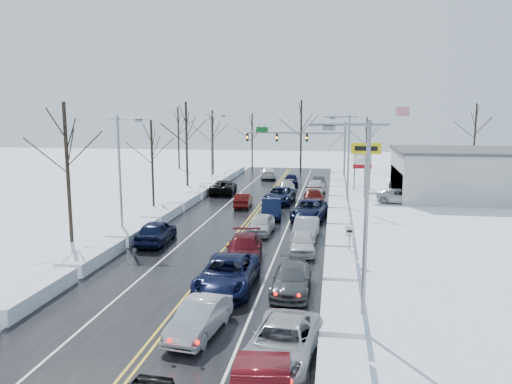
% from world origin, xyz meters
% --- Properties ---
extents(ground, '(160.00, 160.00, 0.00)m').
position_xyz_m(ground, '(0.00, 0.00, 0.00)').
color(ground, white).
rests_on(ground, ground).
extents(road_surface, '(14.00, 84.00, 0.01)m').
position_xyz_m(road_surface, '(0.00, 2.00, 0.01)').
color(road_surface, black).
rests_on(road_surface, ground).
extents(snow_bank_left, '(1.78, 72.00, 0.81)m').
position_xyz_m(snow_bank_left, '(-7.60, 2.00, 0.00)').
color(snow_bank_left, white).
rests_on(snow_bank_left, ground).
extents(snow_bank_right, '(1.78, 72.00, 0.81)m').
position_xyz_m(snow_bank_right, '(7.60, 2.00, 0.00)').
color(snow_bank_right, white).
rests_on(snow_bank_right, ground).
extents(traffic_signal_mast, '(13.28, 0.39, 8.00)m').
position_xyz_m(traffic_signal_mast, '(3.45, 27.99, 5.48)').
color(traffic_signal_mast, slate).
rests_on(traffic_signal_mast, ground).
extents(tires_plus_sign, '(3.20, 0.34, 6.00)m').
position_xyz_m(tires_plus_sign, '(10.50, 15.99, 4.99)').
color(tires_plus_sign, slate).
rests_on(tires_plus_sign, ground).
extents(used_vehicles_sign, '(2.20, 0.22, 4.65)m').
position_xyz_m(used_vehicles_sign, '(10.50, 22.00, 3.32)').
color(used_vehicles_sign, slate).
rests_on(used_vehicles_sign, ground).
extents(speed_limit_sign, '(0.55, 0.09, 2.35)m').
position_xyz_m(speed_limit_sign, '(8.20, -8.00, 1.63)').
color(speed_limit_sign, slate).
rests_on(speed_limit_sign, ground).
extents(flagpole, '(1.87, 1.20, 10.00)m').
position_xyz_m(flagpole, '(15.17, 30.00, 5.93)').
color(flagpole, silver).
rests_on(flagpole, ground).
extents(dealership_building, '(20.40, 12.40, 5.30)m').
position_xyz_m(dealership_building, '(23.98, 18.00, 2.66)').
color(dealership_building, '#BCBBB6').
rests_on(dealership_building, ground).
extents(streetlight_se, '(3.20, 0.25, 9.00)m').
position_xyz_m(streetlight_se, '(8.30, -18.00, 5.31)').
color(streetlight_se, slate).
rests_on(streetlight_se, ground).
extents(streetlight_ne, '(3.20, 0.25, 9.00)m').
position_xyz_m(streetlight_ne, '(8.30, 10.00, 5.31)').
color(streetlight_ne, slate).
rests_on(streetlight_ne, ground).
extents(streetlight_sw, '(3.20, 0.25, 9.00)m').
position_xyz_m(streetlight_sw, '(-8.30, -4.00, 5.31)').
color(streetlight_sw, slate).
rests_on(streetlight_sw, ground).
extents(streetlight_nw, '(3.20, 0.25, 9.00)m').
position_xyz_m(streetlight_nw, '(-8.30, 24.00, 5.31)').
color(streetlight_nw, slate).
rests_on(streetlight_nw, ground).
extents(tree_left_b, '(4.00, 4.00, 10.00)m').
position_xyz_m(tree_left_b, '(-11.50, -6.00, 6.99)').
color(tree_left_b, '#2D231C').
rests_on(tree_left_b, ground).
extents(tree_left_c, '(3.40, 3.40, 8.50)m').
position_xyz_m(tree_left_c, '(-10.50, 8.00, 5.94)').
color(tree_left_c, '#2D231C').
rests_on(tree_left_c, ground).
extents(tree_left_d, '(4.20, 4.20, 10.50)m').
position_xyz_m(tree_left_d, '(-11.20, 22.00, 7.33)').
color(tree_left_d, '#2D231C').
rests_on(tree_left_d, ground).
extents(tree_left_e, '(3.80, 3.80, 9.50)m').
position_xyz_m(tree_left_e, '(-10.80, 34.00, 6.64)').
color(tree_left_e, '#2D231C').
rests_on(tree_left_e, ground).
extents(tree_far_a, '(4.00, 4.00, 10.00)m').
position_xyz_m(tree_far_a, '(-18.00, 40.00, 6.99)').
color(tree_far_a, '#2D231C').
rests_on(tree_far_a, ground).
extents(tree_far_b, '(3.60, 3.60, 9.00)m').
position_xyz_m(tree_far_b, '(-6.00, 41.00, 6.29)').
color(tree_far_b, '#2D231C').
rests_on(tree_far_b, ground).
extents(tree_far_c, '(4.40, 4.40, 11.00)m').
position_xyz_m(tree_far_c, '(2.00, 39.00, 7.68)').
color(tree_far_c, '#2D231C').
rests_on(tree_far_c, ground).
extents(tree_far_d, '(3.40, 3.40, 8.50)m').
position_xyz_m(tree_far_d, '(12.00, 40.50, 5.94)').
color(tree_far_d, '#2D231C').
rests_on(tree_far_d, ground).
extents(tree_far_e, '(4.20, 4.20, 10.50)m').
position_xyz_m(tree_far_e, '(28.00, 41.00, 7.33)').
color(tree_far_e, '#2D231C').
rests_on(tree_far_e, ground).
extents(queued_car_1, '(2.09, 4.52, 1.43)m').
position_xyz_m(queued_car_1, '(1.68, -19.30, 0.00)').
color(queued_car_1, '#B0B3B8').
rests_on(queued_car_1, ground).
extents(queued_car_2, '(2.88, 6.15, 1.70)m').
position_xyz_m(queued_car_2, '(1.71, -13.82, 0.00)').
color(queued_car_2, black).
rests_on(queued_car_2, ground).
extents(queued_car_3, '(2.78, 5.68, 1.59)m').
position_xyz_m(queued_car_3, '(1.67, -8.71, 0.00)').
color(queued_car_3, '#480910').
rests_on(queued_car_3, ground).
extents(queued_car_4, '(1.90, 4.41, 1.48)m').
position_xyz_m(queued_car_4, '(1.70, -1.47, 0.00)').
color(queued_car_4, silver).
rests_on(queued_car_4, ground).
extents(queued_car_5, '(2.34, 5.08, 1.61)m').
position_xyz_m(queued_car_5, '(1.72, 4.61, 0.00)').
color(queued_car_5, black).
rests_on(queued_car_5, ground).
extents(queued_car_6, '(3.08, 6.01, 1.62)m').
position_xyz_m(queued_car_6, '(1.71, 11.55, 0.00)').
color(queued_car_6, '#0B1532').
rests_on(queued_car_6, ground).
extents(queued_car_7, '(2.31, 4.73, 1.33)m').
position_xyz_m(queued_car_7, '(1.84, 18.36, 0.00)').
color(queued_car_7, '#A3A6AB').
rests_on(queued_car_7, ground).
extents(queued_car_8, '(2.13, 4.52, 1.49)m').
position_xyz_m(queued_car_8, '(1.81, 24.07, 0.00)').
color(queued_car_8, black).
rests_on(queued_car_8, ground).
extents(queued_car_10, '(3.04, 5.61, 1.49)m').
position_xyz_m(queued_car_10, '(5.37, -21.07, 0.00)').
color(queued_car_10, '#A7AAAF').
rests_on(queued_car_10, ground).
extents(queued_car_11, '(1.96, 4.82, 1.40)m').
position_xyz_m(queued_car_11, '(5.10, -13.70, 0.00)').
color(queued_car_11, '#46494B').
rests_on(queued_car_11, ground).
extents(queued_car_12, '(2.04, 4.33, 1.43)m').
position_xyz_m(queued_car_12, '(5.16, -6.34, 0.00)').
color(queued_car_12, silver).
rests_on(queued_car_12, ground).
extents(queued_car_13, '(1.85, 4.79, 1.56)m').
position_xyz_m(queued_car_13, '(5.20, -2.67, 0.00)').
color(queued_car_13, '#A0A3A8').
rests_on(queued_car_13, ground).
extents(queued_car_14, '(3.30, 6.14, 1.64)m').
position_xyz_m(queued_car_14, '(5.11, 4.49, 0.00)').
color(queued_car_14, black).
rests_on(queued_car_14, ground).
extents(queued_car_15, '(2.29, 5.20, 1.48)m').
position_xyz_m(queued_car_15, '(5.19, 11.20, 0.00)').
color(queued_car_15, '#470C09').
rests_on(queued_car_15, ground).
extents(queued_car_16, '(2.33, 5.01, 1.66)m').
position_xyz_m(queued_car_16, '(5.15, 17.40, 0.00)').
color(queued_car_16, silver).
rests_on(queued_car_16, ground).
extents(queued_car_17, '(1.88, 4.16, 1.33)m').
position_xyz_m(queued_car_17, '(5.32, 23.29, 0.00)').
color(queued_car_17, '#383A3D').
rests_on(queued_car_17, ground).
extents(oncoming_car_0, '(1.69, 4.23, 1.37)m').
position_xyz_m(oncoming_car_0, '(-1.61, 8.98, 0.00)').
color(oncoming_car_0, '#4B0B0A').
rests_on(oncoming_car_0, ground).
extents(oncoming_car_1, '(2.95, 5.78, 1.56)m').
position_xyz_m(oncoming_car_1, '(-5.30, 16.56, 0.00)').
color(oncoming_car_1, black).
rests_on(oncoming_car_1, ground).
extents(oncoming_car_2, '(2.90, 5.68, 1.58)m').
position_xyz_m(oncoming_car_2, '(-1.94, 30.46, 0.00)').
color(oncoming_car_2, white).
rests_on(oncoming_car_2, ground).
extents(oncoming_car_3, '(2.26, 5.08, 1.70)m').
position_xyz_m(oncoming_car_3, '(-5.27, -5.47, 0.00)').
color(oncoming_car_3, black).
rests_on(oncoming_car_3, ground).
extents(parked_car_0, '(5.34, 2.88, 1.42)m').
position_xyz_m(parked_car_0, '(14.11, 13.47, 0.00)').
color(parked_car_0, silver).
rests_on(parked_car_0, ground).
extents(parked_car_1, '(2.07, 4.68, 1.34)m').
position_xyz_m(parked_car_1, '(16.90, 14.92, 0.00)').
color(parked_car_1, '#3A3C3F').
rests_on(parked_car_1, ground).
extents(parked_car_2, '(2.29, 5.11, 1.70)m').
position_xyz_m(parked_car_2, '(14.94, 21.74, 0.00)').
color(parked_car_2, black).
rests_on(parked_car_2, ground).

